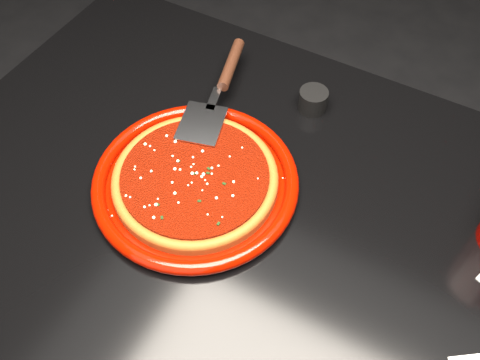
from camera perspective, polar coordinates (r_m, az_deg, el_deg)
name	(u,v)px	position (r m, az deg, el deg)	size (l,w,h in m)	color
table	(274,343)	(1.10, 3.60, -17.01)	(1.20, 0.80, 0.75)	black
plate	(196,182)	(0.81, -4.77, -0.18)	(0.31, 0.31, 0.02)	#720800
pizza_crust	(195,180)	(0.80, -4.78, -0.03)	(0.25, 0.25, 0.01)	brown
pizza_crust_rim	(195,178)	(0.80, -4.81, 0.23)	(0.25, 0.25, 0.02)	brown
pizza_sauce	(195,176)	(0.80, -4.83, 0.42)	(0.22, 0.22, 0.01)	#691004
parmesan_dusting	(195,174)	(0.79, -4.86, 0.69)	(0.21, 0.21, 0.01)	beige
basil_flecks	(195,174)	(0.79, -4.86, 0.66)	(0.20, 0.20, 0.00)	black
pizza_server	(219,91)	(0.89, -2.31, 9.51)	(0.08, 0.28, 0.02)	silver
ramekin	(313,100)	(0.91, 7.80, 8.44)	(0.05, 0.05, 0.04)	black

